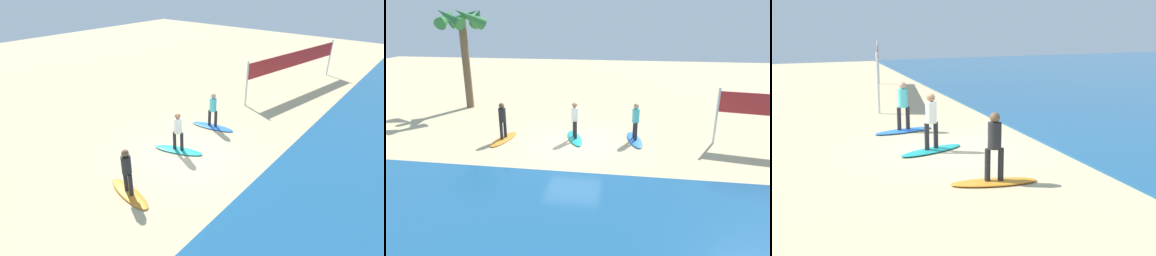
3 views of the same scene
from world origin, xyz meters
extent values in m
plane|color=#CCB789|center=(0.00, 0.00, 0.00)|extent=(60.00, 60.00, 0.00)
ellipsoid|color=blue|center=(-2.70, -0.71, 0.04)|extent=(0.94, 2.17, 0.09)
cylinder|color=#232328|center=(-2.73, -0.55, 0.48)|extent=(0.14, 0.14, 0.78)
cylinder|color=#232328|center=(-2.67, -0.87, 0.48)|extent=(0.14, 0.14, 0.78)
cylinder|color=#4CC6D1|center=(-2.70, -0.71, 1.18)|extent=(0.32, 0.32, 0.62)
sphere|color=tan|center=(-2.70, -0.71, 1.61)|extent=(0.24, 0.24, 0.24)
ellipsoid|color=teal|center=(0.00, -0.51, 0.04)|extent=(1.22, 2.17, 0.09)
cylinder|color=#232328|center=(-0.06, -0.36, 0.48)|extent=(0.14, 0.14, 0.78)
cylinder|color=#232328|center=(0.05, -0.66, 0.48)|extent=(0.14, 0.14, 0.78)
cylinder|color=white|center=(0.00, -0.51, 1.18)|extent=(0.32, 0.32, 0.62)
sphere|color=#9E704C|center=(0.00, -0.51, 1.61)|extent=(0.24, 0.24, 0.24)
ellipsoid|color=orange|center=(3.17, 0.09, 0.04)|extent=(0.92, 2.17, 0.09)
cylinder|color=#232328|center=(3.20, 0.25, 0.48)|extent=(0.14, 0.14, 0.78)
cylinder|color=#232328|center=(3.14, -0.07, 0.48)|extent=(0.14, 0.14, 0.78)
cylinder|color=#262628|center=(3.17, 0.09, 1.18)|extent=(0.32, 0.32, 0.62)
sphere|color=brown|center=(3.17, 0.09, 1.61)|extent=(0.24, 0.24, 0.24)
cylinder|color=silver|center=(-15.00, 0.70, 1.25)|extent=(0.10, 0.10, 2.50)
cylinder|color=silver|center=(-6.15, -0.92, 1.25)|extent=(0.10, 0.10, 2.50)
cube|color=red|center=(-10.58, -0.11, 1.90)|extent=(8.86, 1.65, 0.90)
camera|label=1|loc=(8.36, 6.99, 6.66)|focal=29.20mm
camera|label=2|loc=(-2.30, 13.65, 5.32)|focal=31.22mm
camera|label=3|loc=(13.02, -4.30, 3.88)|focal=44.83mm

